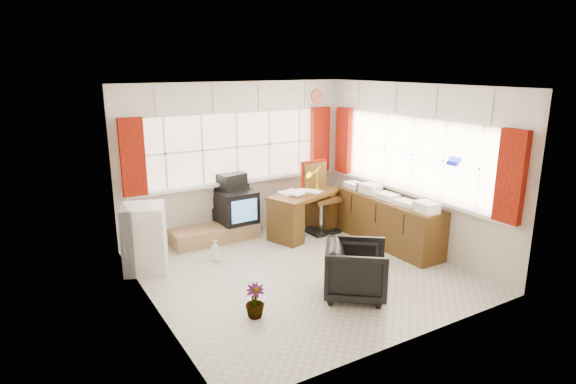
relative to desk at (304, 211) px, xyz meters
name	(u,v)px	position (x,y,z in m)	size (l,w,h in m)	color
ground	(301,272)	(-0.85, -1.25, -0.40)	(4.00, 4.00, 0.00)	beige
room_walls	(302,165)	(-0.85, -1.25, 1.10)	(4.00, 4.00, 4.00)	beige
window_back	(239,177)	(-0.85, 0.70, 0.54)	(3.70, 0.12, 3.60)	#FFE7C9
window_right	(409,187)	(1.09, -1.25, 0.54)	(0.12, 3.70, 3.60)	#FFE7C9
curtains	(320,151)	(0.07, -0.32, 1.05)	(3.83, 3.83, 1.15)	#972308
overhead_cabinets	(322,99)	(0.13, -0.27, 1.85)	(3.98, 3.98, 0.48)	white
desk	(304,211)	(0.00, 0.00, 0.00)	(1.38, 0.98, 0.76)	#593915
desk_lamp	(317,174)	(0.29, 0.06, 0.60)	(0.14, 0.11, 0.40)	yellow
task_chair	(317,194)	(0.32, 0.10, 0.23)	(0.51, 0.54, 1.19)	black
office_chair	(356,270)	(-0.66, -2.19, -0.06)	(0.72, 0.75, 0.68)	black
radiator	(290,222)	(-0.23, 0.08, -0.16)	(0.42, 0.27, 0.59)	white
credenza	(387,220)	(0.87, -1.05, -0.01)	(0.50, 2.00, 0.85)	#593915
file_tray	(369,188)	(0.90, -0.55, 0.41)	(0.27, 0.35, 0.12)	black
tv_bench	(215,234)	(-1.40, 0.47, -0.28)	(1.40, 0.50, 0.25)	#A98354
crt_tv	(237,207)	(-1.00, 0.48, 0.11)	(0.59, 0.56, 0.52)	black
hifi_stack	(232,199)	(-1.00, 0.65, 0.21)	(0.65, 0.51, 0.79)	black
mini_fridge	(145,238)	(-2.65, -0.09, 0.06)	(0.71, 0.71, 0.93)	white
spray_bottle_a	(215,251)	(-1.71, -0.28, -0.24)	(0.12, 0.12, 0.32)	white
spray_bottle_b	(260,228)	(-0.60, 0.44, -0.31)	(0.08, 0.08, 0.18)	#8CD2C0
flower_vase	(255,301)	(-1.95, -2.01, -0.21)	(0.22, 0.22, 0.39)	black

